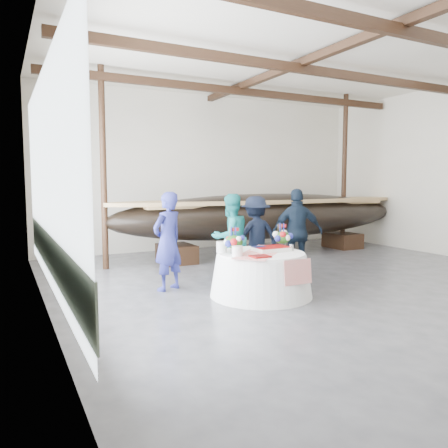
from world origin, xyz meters
TOP-DOWN VIEW (x-y plane):
  - floor at (0.00, 0.00)m, footprint 10.00×12.00m
  - wall_back at (0.00, 6.00)m, footprint 10.00×0.02m
  - wall_left at (-5.00, 0.00)m, footprint 0.02×12.00m
  - ceiling at (0.00, 0.00)m, footprint 10.00×12.00m
  - pavilion_structure at (0.00, 0.72)m, footprint 9.80×11.76m
  - open_bay at (-4.95, 1.00)m, footprint 0.03×7.00m
  - longboat_display at (0.85, 4.02)m, footprint 8.82×1.76m
  - banquet_table at (-1.61, 0.43)m, footprint 1.76×1.76m
  - tabletop_items at (-1.60, 0.54)m, footprint 1.57×1.51m
  - guest_woman_blue at (-2.90, 1.56)m, footprint 0.78×0.67m
  - guest_woman_teal at (-1.53, 1.72)m, footprint 0.94×0.78m
  - guest_man_left at (-0.81, 1.94)m, footprint 1.09×0.64m
  - guest_man_right at (-0.08, 1.47)m, footprint 1.16×0.80m

SIDE VIEW (x-z plane):
  - floor at x=0.00m, z-range -0.01..0.01m
  - banquet_table at x=-1.61m, z-range 0.00..0.76m
  - guest_man_left at x=-0.81m, z-range 0.00..1.67m
  - guest_woman_teal at x=-1.53m, z-range 0.00..1.73m
  - guest_woman_blue at x=-2.90m, z-range 0.00..1.79m
  - tabletop_items at x=-1.60m, z-range 0.71..1.11m
  - guest_man_right at x=-0.08m, z-range 0.00..1.83m
  - longboat_display at x=0.85m, z-range 0.23..1.88m
  - open_bay at x=-4.95m, z-range 0.23..3.43m
  - wall_back at x=0.00m, z-range 0.00..4.50m
  - wall_left at x=-5.00m, z-range 0.00..4.50m
  - pavilion_structure at x=0.00m, z-range 1.75..6.25m
  - ceiling at x=0.00m, z-range 4.50..4.50m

